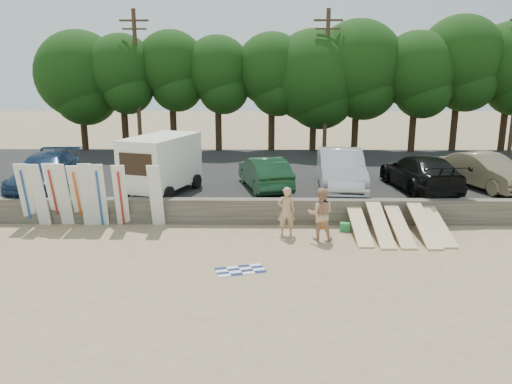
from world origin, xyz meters
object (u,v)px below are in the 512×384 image
Objects in this scene: beachgoer_a at (286,211)px; car_0 at (46,172)px; cooler at (345,227)px; car_1 at (265,173)px; beachgoer_b at (321,214)px; car_2 at (341,170)px; car_3 at (420,173)px; box_trailer at (161,161)px; car_4 at (486,171)px.

car_0 is at bearing -23.73° from beachgoer_a.
car_0 is 13.53m from cooler.
car_1 is 5.45m from beachgoer_b.
car_2 is 1.00× the size of car_3.
car_1 is 2.34× the size of beachgoer_b.
beachgoer_a is 0.96× the size of beachgoer_b.
beachgoer_b is at bearing 97.52° from car_1.
car_2 is (13.35, 0.40, 0.09)m from car_0.
car_2 reaches higher than cooler.
beachgoer_b is (11.89, -4.64, -0.55)m from car_0.
cooler is at bearing 38.21° from car_3.
box_trailer is 0.92× the size of car_4.
car_0 is at bearing -16.33° from beachgoer_b.
car_4 is 2.48× the size of beachgoer_b.
car_3 reaches higher than car_4.
car_0 is (-5.34, 0.46, -0.60)m from box_trailer.
car_4 is at bearing -178.78° from car_3.
car_3 is 2.98× the size of beachgoer_a.
car_1 is 5.24m from cooler.
beachgoer_a is at bearing -156.06° from cooler.
cooler is (1.07, 1.00, -0.81)m from beachgoer_b.
beachgoer_a is at bearing -170.42° from car_4.
car_0 is at bearing -174.95° from car_2.
car_0 is 12.77m from beachgoer_b.
beachgoer_a is at bearing -15.75° from box_trailer.
car_2 is at bearing -122.98° from beachgoer_a.
car_3 is at bearing -147.30° from beachgoer_a.
cooler is at bearing -92.16° from car_2.
car_0 is at bearing -166.04° from box_trailer.
car_2 reaches higher than car_1.
car_0 is at bearing 164.32° from car_4.
car_0 is 1.03× the size of car_2.
cooler is at bearing -3.81° from box_trailer.
car_4 is at bearing 43.04° from cooler.
car_4 is at bearing 23.36° from box_trailer.
car_1 reaches higher than beachgoer_a.
car_1 is 10.19m from car_4.
beachgoer_b is at bearing -102.81° from car_2.
box_trailer is at bearing -27.58° from beachgoer_b.
car_4 is at bearing -155.28° from beachgoer_a.
car_1 is 4.64m from beachgoer_a.
car_4 is at bearing 5.81° from car_2.
car_3 is 1.15× the size of car_4.
car_1 is at bearing -63.30° from beachgoer_b.
car_3 is (11.59, 0.74, -0.62)m from box_trailer.
car_0 is 1.17× the size of car_4.
car_1 is 0.82× the size of car_3.
box_trailer is 2.38× the size of beachgoer_a.
beachgoer_b is (-1.46, -5.05, -0.64)m from car_2.
cooler is (-7.11, -4.34, -1.33)m from car_4.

